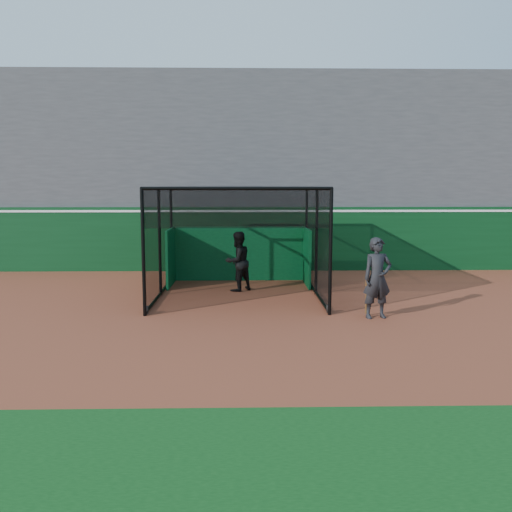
{
  "coord_description": "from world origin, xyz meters",
  "views": [
    {
      "loc": [
        0.77,
        -12.76,
        3.31
      ],
      "look_at": [
        1.09,
        2.0,
        1.4
      ],
      "focal_mm": 38.0,
      "sensor_mm": 36.0,
      "label": 1
    }
  ],
  "objects": [
    {
      "name": "batter",
      "position": [
        0.56,
        4.21,
        0.94
      ],
      "size": [
        1.16,
        1.14,
        1.89
      ],
      "primitive_type": "imported",
      "rotation": [
        0.0,
        0.0,
        3.86
      ],
      "color": "black",
      "rests_on": "ground"
    },
    {
      "name": "batting_cage",
      "position": [
        0.59,
        3.59,
        1.62
      ],
      "size": [
        4.85,
        5.46,
        3.25
      ],
      "color": "black",
      "rests_on": "ground"
    },
    {
      "name": "on_deck_player",
      "position": [
        4.1,
        0.55,
        1.02
      ],
      "size": [
        0.82,
        0.62,
        2.04
      ],
      "color": "black",
      "rests_on": "ground"
    },
    {
      "name": "grandstand",
      "position": [
        0.0,
        12.27,
        4.48
      ],
      "size": [
        50.0,
        7.85,
        8.95
      ],
      "color": "#4C4C4F",
      "rests_on": "ground"
    },
    {
      "name": "outfield_wall",
      "position": [
        0.0,
        8.5,
        1.29
      ],
      "size": [
        50.0,
        0.5,
        2.5
      ],
      "color": "#0A3817",
      "rests_on": "ground"
    },
    {
      "name": "ground",
      "position": [
        0.0,
        0.0,
        0.0
      ],
      "size": [
        120.0,
        120.0,
        0.0
      ],
      "primitive_type": "plane",
      "color": "brown",
      "rests_on": "ground"
    }
  ]
}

